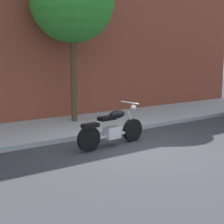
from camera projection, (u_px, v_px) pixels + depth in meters
The scene contains 5 objects.
ground_plane at pixel (140, 149), 8.34m from camera, with size 60.00×60.00×0.00m, color #38383D.
sidewalk at pixel (81, 125), 10.94m from camera, with size 19.75×3.03×0.14m, color #B0B0B0.
building_facade at pixel (56, 15), 11.70m from camera, with size 19.75×0.50×7.89m, color brown.
motorcycle at pixel (112, 129), 8.52m from camera, with size 2.22×0.70×1.15m.
street_tree at pixel (72, 0), 10.61m from camera, with size 2.90×2.90×5.76m.
Camera 1 is at (-5.20, -6.19, 2.39)m, focal length 50.38 mm.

